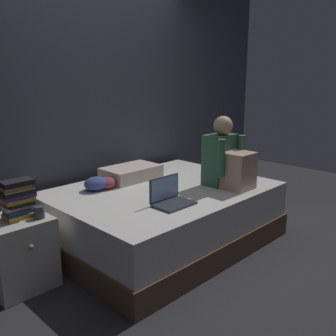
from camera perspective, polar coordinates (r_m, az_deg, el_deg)
name	(u,v)px	position (r m, az deg, el deg)	size (l,w,h in m)	color
ground_plane	(171,259)	(3.34, 0.50, -13.70)	(8.00, 8.00, 0.00)	#2D2D33
wall_back	(86,96)	(3.90, -12.44, 10.65)	(5.60, 0.10, 2.70)	#424751
bed	(163,215)	(3.56, -0.72, -7.26)	(2.00, 1.50, 0.54)	brown
nightstand	(19,252)	(3.06, -21.85, -11.89)	(0.44, 0.46, 0.54)	beige
person_sitting	(227,160)	(3.52, 9.02, 1.23)	(0.39, 0.44, 0.65)	#38664C
laptop	(170,198)	(3.02, 0.32, -4.56)	(0.32, 0.23, 0.22)	#333842
pillow	(131,173)	(3.77, -5.65, -0.73)	(0.56, 0.36, 0.13)	beige
book_stack	(18,199)	(2.92, -22.00, -4.39)	(0.24, 0.17, 0.28)	gold
mug	(39,212)	(2.89, -19.07, -6.41)	(0.08, 0.08, 0.09)	#3D3D42
clothes_pile	(100,183)	(3.46, -10.35, -2.32)	(0.30, 0.20, 0.12)	#8E3D47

